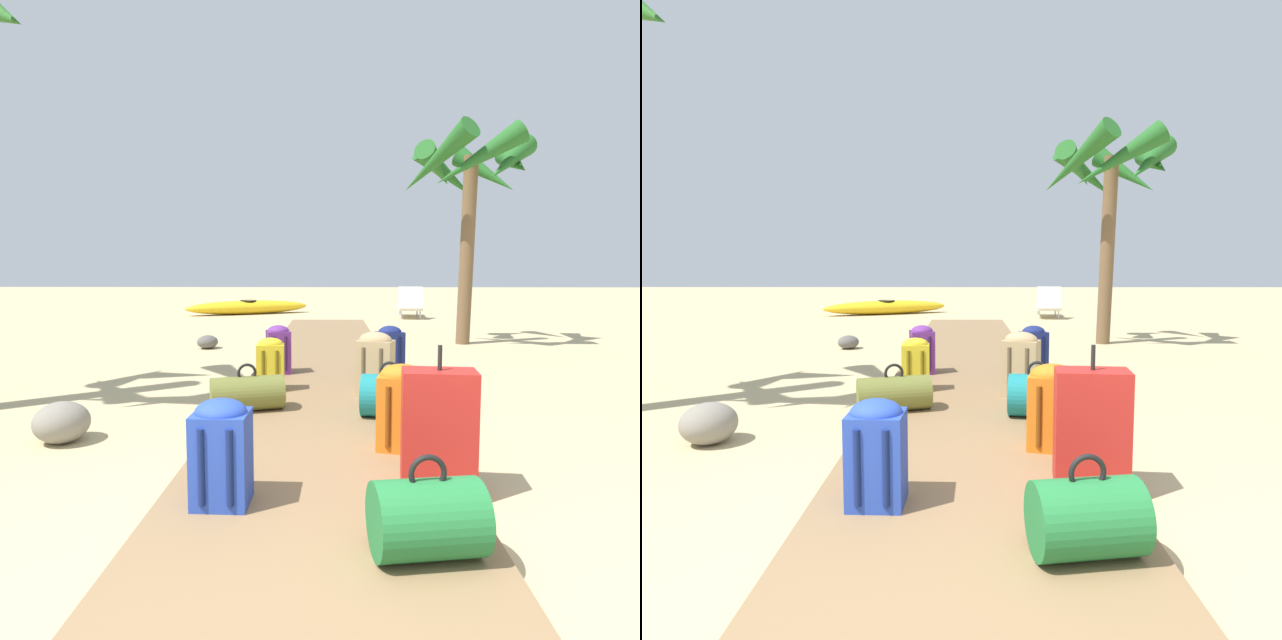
{
  "view_description": "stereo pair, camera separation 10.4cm",
  "coord_description": "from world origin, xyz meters",
  "views": [
    {
      "loc": [
        0.08,
        -1.47,
        1.28
      ],
      "look_at": [
        -0.08,
        5.92,
        0.55
      ],
      "focal_mm": 29.41,
      "sensor_mm": 36.0,
      "label": 1
    },
    {
      "loc": [
        -0.03,
        -1.47,
        1.28
      ],
      "look_at": [
        -0.08,
        5.92,
        0.55
      ],
      "focal_mm": 29.41,
      "sensor_mm": 36.0,
      "label": 2
    }
  ],
  "objects": [
    {
      "name": "duffel_bag_olive",
      "position": [
        -0.63,
        2.86,
        0.23
      ],
      "size": [
        0.67,
        0.45,
        0.4
      ],
      "color": "olive",
      "rests_on": "boardwalk"
    },
    {
      "name": "backpack_orange",
      "position": [
        0.55,
        1.93,
        0.38
      ],
      "size": [
        0.36,
        0.3,
        0.58
      ],
      "color": "orange",
      "rests_on": "boardwalk"
    },
    {
      "name": "rock_left_mid",
      "position": [
        -1.9,
        6.8,
        0.11
      ],
      "size": [
        0.46,
        0.46,
        0.21
      ],
      "primitive_type": "ellipsoid",
      "rotation": [
        0.0,
        0.0,
        0.97
      ],
      "color": "#5B5651",
      "rests_on": "ground"
    },
    {
      "name": "backpack_tan",
      "position": [
        0.49,
        3.39,
        0.4
      ],
      "size": [
        0.39,
        0.33,
        0.61
      ],
      "color": "tan",
      "rests_on": "boardwalk"
    },
    {
      "name": "ground_plane",
      "position": [
        0.0,
        4.31,
        0.0
      ],
      "size": [
        60.0,
        60.0,
        0.0
      ],
      "primitive_type": "plane",
      "color": "tan"
    },
    {
      "name": "backpack_navy",
      "position": [
        0.75,
        4.49,
        0.37
      ],
      "size": [
        0.34,
        0.31,
        0.55
      ],
      "color": "navy",
      "rests_on": "boardwalk"
    },
    {
      "name": "palm_tree_far_right",
      "position": [
        2.34,
        7.22,
        2.77
      ],
      "size": [
        2.3,
        2.17,
        3.47
      ],
      "color": "brown",
      "rests_on": "ground"
    },
    {
      "name": "backpack_blue",
      "position": [
        -0.48,
        1.1,
        0.37
      ],
      "size": [
        0.29,
        0.28,
        0.55
      ],
      "color": "#2847B7",
      "rests_on": "boardwalk"
    },
    {
      "name": "backpack_yellow",
      "position": [
        -0.52,
        3.6,
        0.36
      ],
      "size": [
        0.28,
        0.22,
        0.52
      ],
      "color": "gold",
      "rests_on": "boardwalk"
    },
    {
      "name": "rock_left_far",
      "position": [
        -1.91,
        2.25,
        0.15
      ],
      "size": [
        0.56,
        0.56,
        0.3
      ],
      "primitive_type": "ellipsoid",
      "rotation": [
        0.0,
        0.0,
        2.38
      ],
      "color": "gray",
      "rests_on": "ground"
    },
    {
      "name": "backpack_purple",
      "position": [
        -0.53,
        4.46,
        0.37
      ],
      "size": [
        0.31,
        0.32,
        0.55
      ],
      "color": "#6B2D84",
      "rests_on": "boardwalk"
    },
    {
      "name": "boardwalk",
      "position": [
        0.0,
        5.38,
        0.04
      ],
      "size": [
        1.66,
        10.77,
        0.08
      ],
      "primitive_type": "cube",
      "color": "olive",
      "rests_on": "ground"
    },
    {
      "name": "kayak",
      "position": [
        -2.25,
        13.13,
        0.19
      ],
      "size": [
        3.47,
        2.07,
        0.39
      ],
      "color": "gold",
      "rests_on": "ground"
    },
    {
      "name": "lounge_chair",
      "position": [
        2.12,
        12.17,
        0.33
      ],
      "size": [
        0.74,
        1.56,
        0.82
      ],
      "color": "white",
      "rests_on": "ground"
    },
    {
      "name": "duffel_bag_teal",
      "position": [
        0.55,
        2.7,
        0.25
      ],
      "size": [
        0.51,
        0.41,
        0.46
      ],
      "color": "#197A7F",
      "rests_on": "boardwalk"
    },
    {
      "name": "duffel_bag_green",
      "position": [
        0.48,
        0.63,
        0.25
      ],
      "size": [
        0.5,
        0.39,
        0.44
      ],
      "color": "#237538",
      "rests_on": "boardwalk"
    },
    {
      "name": "suitcase_red",
      "position": [
        0.68,
        1.39,
        0.4
      ],
      "size": [
        0.43,
        0.27,
        0.78
      ],
      "color": "red",
      "rests_on": "boardwalk"
    }
  ]
}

